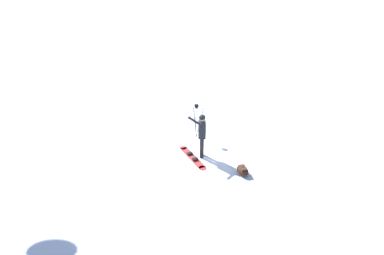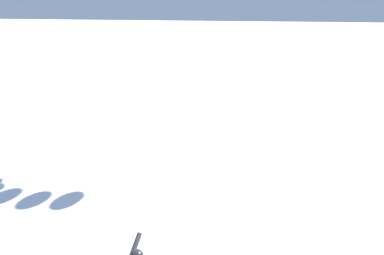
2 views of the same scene
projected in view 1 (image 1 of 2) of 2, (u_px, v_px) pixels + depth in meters
The scene contains 5 objects.
ground_plane at pixel (185, 153), 12.27m from camera, with size 300.00×300.00×0.00m, color white.
snowboarder at pixel (202, 131), 11.62m from camera, with size 0.47×0.68×1.76m.
snowboard at pixel (192, 157), 12.00m from camera, with size 1.72×0.88×0.10m.
gear_bag_large at pixel (243, 170), 11.02m from camera, with size 0.62×0.46×0.29m.
camera_tripod at pixel (197, 114), 12.95m from camera, with size 0.55×0.42×1.48m.
Camera 1 is at (10.41, -0.65, 6.55)m, focal length 29.86 mm.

